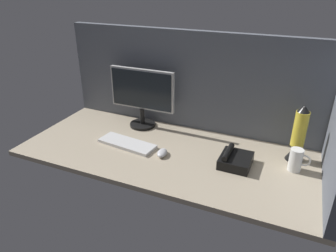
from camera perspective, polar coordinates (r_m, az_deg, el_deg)
name	(u,v)px	position (r cm, az deg, el deg)	size (l,w,h in cm)	color
ground_plane	(170,153)	(191.94, 0.35, -4.87)	(180.00, 80.00, 3.00)	tan
cubicle_wall_back	(192,81)	(209.88, 4.45, 8.14)	(180.00, 5.00, 65.91)	#565B66
monitor	(142,95)	(214.40, -4.78, 5.71)	(46.60, 18.00, 40.91)	black
keyboard	(127,144)	(198.24, -7.47, -3.20)	(37.00, 13.00, 2.00)	silver
mouse	(162,153)	(185.37, -1.08, -4.93)	(5.60, 9.60, 3.40)	silver
mug_ceramic_white	(296,160)	(183.23, 22.36, -5.75)	(11.13, 6.97, 12.97)	white
lava_lamp	(298,138)	(190.14, 22.67, -2.00)	(10.29, 10.29, 33.69)	black
desk_phone	(235,160)	(180.19, 12.16, -6.01)	(17.25, 19.22, 8.80)	black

